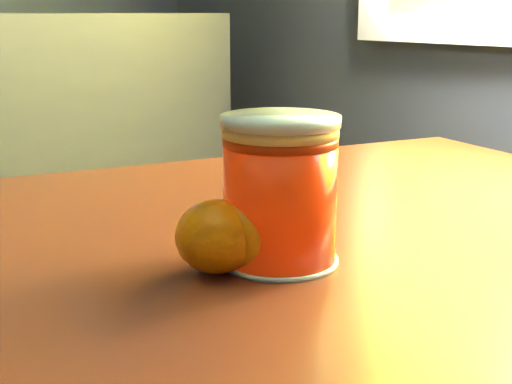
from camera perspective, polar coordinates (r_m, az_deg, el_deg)
table at (r=0.66m, az=0.41°, el=-11.02°), size 1.04×0.80×0.71m
juice_glass at (r=0.54m, az=1.94°, el=0.05°), size 0.09×0.09×0.11m
orange_front at (r=0.53m, az=-3.14°, el=-3.56°), size 0.07×0.07×0.06m
orange_back at (r=0.54m, az=-0.93°, el=-3.16°), size 0.08×0.08×0.06m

